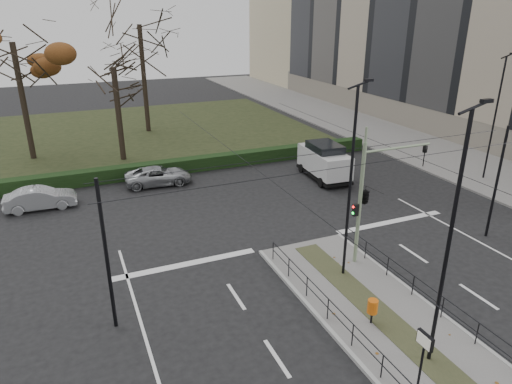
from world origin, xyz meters
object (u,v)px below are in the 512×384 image
traffic_light (367,194)px  parked_car_second (40,198)px  streetlamp_median_near (449,242)px  streetlamp_sidewalk (495,117)px  info_panel (424,348)px  bare_tree_near (114,74)px  rust_tree (12,42)px  parked_car_fourth (158,176)px  streetlamp_median_far (351,183)px  white_van (324,160)px  litter_bin (373,307)px  bare_tree_center (140,33)px

traffic_light → parked_car_second: (-14.10, 12.94, -2.85)m
streetlamp_median_near → streetlamp_sidewalk: size_ratio=1.03×
info_panel → bare_tree_near: bare_tree_near is taller
streetlamp_median_near → rust_tree: 33.63m
parked_car_second → parked_car_fourth: (7.44, 1.40, -0.05)m
bare_tree_near → traffic_light: bearing=-68.8°
streetlamp_median_near → streetlamp_median_far: (0.34, 5.79, -0.10)m
streetlamp_median_near → bare_tree_near: bearing=103.0°
streetlamp_sidewalk → parked_car_second: 30.02m
streetlamp_median_near → white_van: (6.29, 17.50, -3.28)m
streetlamp_median_near → white_van: streetlamp_median_near is taller
litter_bin → white_van: size_ratio=0.20×
litter_bin → parked_car_fourth: 18.95m
parked_car_fourth → bare_tree_center: bare_tree_center is taller
parked_car_second → white_van: 18.74m
parked_car_second → white_van: bearing=-94.6°
traffic_light → rust_tree: size_ratio=0.49×
litter_bin → bare_tree_center: (-2.06, 33.81, 8.51)m
bare_tree_near → litter_bin: bearing=-77.2°
info_panel → bare_tree_near: (-4.84, 28.60, 4.81)m
info_panel → streetlamp_sidewalk: streetlamp_sidewalk is taller
litter_bin → bare_tree_near: 26.44m
info_panel → bare_tree_near: size_ratio=0.24×
streetlamp_sidewalk → parked_car_fourth: 23.36m
rust_tree → bare_tree_near: bearing=-25.3°
info_panel → white_van: bearing=67.2°
rust_tree → bare_tree_center: 11.72m
parked_car_fourth → rust_tree: size_ratio=0.38×
traffic_light → streetlamp_median_far: size_ratio=0.68×
litter_bin → parked_car_second: size_ratio=0.25×
streetlamp_median_far → streetlamp_sidewalk: 17.78m
traffic_light → info_panel: bearing=-113.4°
litter_bin → parked_car_fourth: parked_car_fourth is taller
traffic_light → streetlamp_sidewalk: size_ratio=0.68×
info_panel → bare_tree_center: bearing=91.8°
streetlamp_median_near → streetlamp_sidewalk: streetlamp_median_near is taller
traffic_light → parked_car_second: traffic_light is taller
streetlamp_median_near → parked_car_second: (-12.33, 19.45, -3.94)m
streetlamp_sidewalk → bare_tree_near: bearing=147.4°
traffic_light → info_panel: (-3.29, -7.60, -1.57)m
bare_tree_center → parked_car_fourth: bearing=-98.1°
streetlamp_median_far → streetlamp_sidewalk: (16.35, 7.00, -0.03)m
streetlamp_sidewalk → white_van: (-10.40, 4.71, -3.16)m
traffic_light → streetlamp_median_far: 1.88m
streetlamp_median_near → streetlamp_sidewalk: (16.69, 12.79, -0.12)m
info_panel → bare_tree_near: 29.41m
litter_bin → streetlamp_sidewalk: (17.35, 10.41, 3.63)m
litter_bin → streetlamp_median_near: streetlamp_median_near is taller
streetlamp_median_far → streetlamp_median_near: bearing=-93.3°
streetlamp_median_far → white_van: 13.51m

